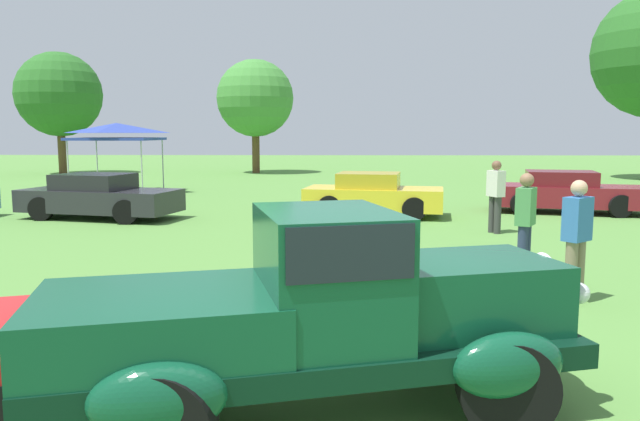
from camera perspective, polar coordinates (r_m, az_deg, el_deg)
The scene contains 11 objects.
ground_plane at distance 5.34m, azimuth 1.36°, elevation -18.40°, with size 120.00×120.00×0.00m, color #568C3D.
feature_pickup_truck at distance 5.02m, azimuth -0.23°, elevation -9.48°, with size 4.56×2.65×1.70m.
show_car_charcoal at distance 17.57m, azimuth -20.13°, elevation 1.23°, with size 4.54×2.63×1.22m.
show_car_yellow at distance 17.02m, azimuth 4.98°, elevation 1.46°, with size 4.03×2.30×1.22m.
show_car_burgundy at distance 19.11m, azimuth 22.08°, elevation 1.59°, with size 4.60×2.64×1.22m.
spectator_near_truck at distance 8.97m, azimuth 22.98°, elevation -2.29°, with size 0.46×0.44×1.69m.
spectator_between_cars at distance 14.62m, azimuth 16.19°, elevation 1.49°, with size 0.38×0.46×1.69m.
spectator_by_row at distance 10.21m, azimuth 18.74°, elevation -1.00°, with size 0.41×0.47×1.69m.
canopy_tent_left_field at distance 24.73m, azimuth -18.59°, elevation 7.15°, with size 3.02×3.02×2.71m.
treeline_far_left at distance 37.95m, azimuth -23.35°, elevation 9.97°, with size 4.75×4.75×6.88m.
treeline_mid_left at distance 35.91m, azimuth -6.12°, elevation 10.43°, with size 4.45×4.45×6.56m.
Camera 1 is at (0.00, -4.81, 2.31)m, focal length 34.01 mm.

